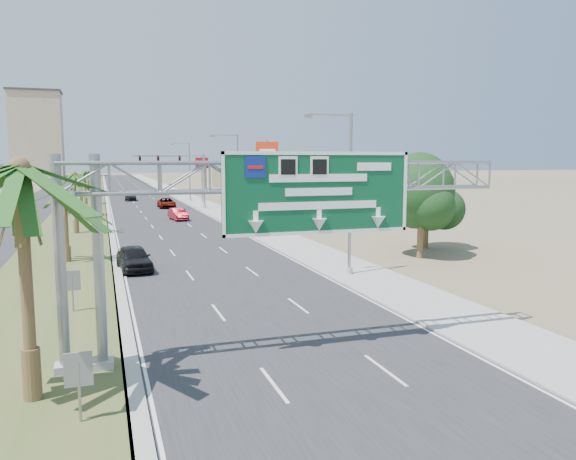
% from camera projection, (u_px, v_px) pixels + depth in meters
% --- Properties ---
extents(road, '(12.00, 300.00, 0.02)m').
position_uv_depth(road, '(138.00, 194.00, 115.66)').
color(road, '#28282B').
rests_on(road, ground).
extents(sidewalk_right, '(4.00, 300.00, 0.10)m').
position_uv_depth(sidewalk_right, '(179.00, 193.00, 118.31)').
color(sidewalk_right, '#9E9B93').
rests_on(sidewalk_right, ground).
extents(median_grass, '(7.00, 300.00, 0.12)m').
position_uv_depth(median_grass, '(86.00, 195.00, 112.53)').
color(median_grass, '#445927').
rests_on(median_grass, ground).
extents(opposing_road, '(8.00, 300.00, 0.02)m').
position_uv_depth(opposing_road, '(49.00, 196.00, 110.34)').
color(opposing_road, '#28282B').
rests_on(opposing_road, ground).
extents(sign_gantry, '(16.75, 1.24, 7.50)m').
position_uv_depth(sign_gantry, '(274.00, 192.00, 20.34)').
color(sign_gantry, gray).
rests_on(sign_gantry, ground).
extents(palm_near, '(5.70, 5.70, 8.35)m').
position_uv_depth(palm_near, '(19.00, 170.00, 15.87)').
color(palm_near, brown).
rests_on(palm_near, ground).
extents(palm_row_b, '(3.99, 3.99, 5.95)m').
position_uv_depth(palm_row_b, '(64.00, 193.00, 38.63)').
color(palm_row_b, brown).
rests_on(palm_row_b, ground).
extents(palm_row_c, '(3.99, 3.99, 6.75)m').
position_uv_depth(palm_row_c, '(74.00, 176.00, 53.60)').
color(palm_row_c, brown).
rests_on(palm_row_c, ground).
extents(palm_row_d, '(3.99, 3.99, 5.45)m').
position_uv_depth(palm_row_d, '(81.00, 182.00, 70.71)').
color(palm_row_d, brown).
rests_on(palm_row_d, ground).
extents(palm_row_e, '(3.99, 3.99, 6.15)m').
position_uv_depth(palm_row_e, '(85.00, 173.00, 88.51)').
color(palm_row_e, brown).
rests_on(palm_row_e, ground).
extents(palm_row_f, '(3.99, 3.99, 5.75)m').
position_uv_depth(palm_row_f, '(88.00, 172.00, 112.10)').
color(palm_row_f, brown).
rests_on(palm_row_f, ground).
extents(streetlight_near, '(3.27, 0.44, 10.00)m').
position_uv_depth(streetlight_near, '(347.00, 201.00, 34.49)').
color(streetlight_near, gray).
rests_on(streetlight_near, ground).
extents(streetlight_mid, '(3.27, 0.44, 10.00)m').
position_uv_depth(streetlight_mid, '(236.00, 182.00, 62.74)').
color(streetlight_mid, gray).
rests_on(streetlight_mid, ground).
extents(streetlight_far, '(3.27, 0.44, 10.00)m').
position_uv_depth(streetlight_far, '(189.00, 174.00, 96.64)').
color(streetlight_far, gray).
rests_on(streetlight_far, ground).
extents(signal_mast, '(10.28, 0.71, 8.00)m').
position_uv_depth(signal_mast, '(190.00, 176.00, 80.86)').
color(signal_mast, gray).
rests_on(signal_mast, ground).
extents(store_building, '(18.00, 10.00, 4.00)m').
position_uv_depth(store_building, '(314.00, 196.00, 80.86)').
color(store_building, tan).
rests_on(store_building, ground).
extents(oak_near, '(4.50, 4.50, 6.80)m').
position_uv_depth(oak_near, '(421.00, 197.00, 40.69)').
color(oak_near, brown).
rests_on(oak_near, ground).
extents(oak_far, '(3.50, 3.50, 5.60)m').
position_uv_depth(oak_far, '(427.00, 201.00, 45.48)').
color(oak_far, brown).
rests_on(oak_far, ground).
extents(median_signback_a, '(0.75, 0.08, 2.08)m').
position_uv_depth(median_signback_a, '(79.00, 375.00, 15.12)').
color(median_signback_a, gray).
rests_on(median_signback_a, ground).
extents(median_signback_b, '(0.75, 0.08, 2.08)m').
position_uv_depth(median_signback_b, '(72.00, 284.00, 26.20)').
color(median_signback_b, gray).
rests_on(median_signback_b, ground).
extents(tower_distant, '(20.00, 16.00, 35.00)m').
position_uv_depth(tower_distant, '(37.00, 135.00, 235.28)').
color(tower_distant, tan).
rests_on(tower_distant, ground).
extents(building_distant_right, '(20.00, 12.00, 5.00)m').
position_uv_depth(building_distant_right, '(244.00, 177.00, 152.97)').
color(building_distant_right, tan).
rests_on(building_distant_right, ground).
extents(car_left_lane, '(2.36, 4.93, 1.62)m').
position_uv_depth(car_left_lane, '(134.00, 258.00, 36.49)').
color(car_left_lane, black).
rests_on(car_left_lane, ground).
extents(car_mid_lane, '(2.06, 4.50, 1.43)m').
position_uv_depth(car_mid_lane, '(178.00, 214.00, 66.75)').
color(car_mid_lane, maroon).
rests_on(car_mid_lane, ground).
extents(car_right_lane, '(2.39, 5.18, 1.44)m').
position_uv_depth(car_right_lane, '(166.00, 203.00, 83.58)').
color(car_right_lane, gray).
rests_on(car_right_lane, ground).
extents(car_far, '(2.17, 4.87, 1.39)m').
position_uv_depth(car_far, '(131.00, 197.00, 98.34)').
color(car_far, black).
rests_on(car_far, ground).
extents(pole_sign_red_near, '(2.31, 1.28, 9.28)m').
position_uv_depth(pole_sign_red_near, '(267.00, 158.00, 59.72)').
color(pole_sign_red_near, gray).
rests_on(pole_sign_red_near, ground).
extents(pole_sign_blue, '(2.02, 0.68, 7.66)m').
position_uv_depth(pole_sign_blue, '(262.00, 174.00, 60.71)').
color(pole_sign_blue, gray).
rests_on(pole_sign_blue, ground).
extents(pole_sign_red_far, '(2.22, 0.62, 7.71)m').
position_uv_depth(pole_sign_red_far, '(202.00, 166.00, 93.57)').
color(pole_sign_red_far, gray).
rests_on(pole_sign_red_far, ground).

